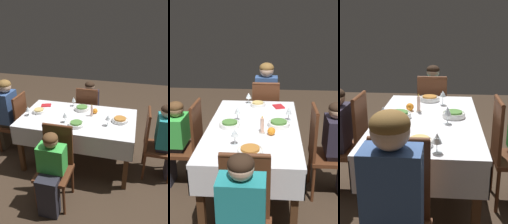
{
  "view_description": "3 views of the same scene",
  "coord_description": "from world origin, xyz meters",
  "views": [
    {
      "loc": [
        0.73,
        -2.57,
        2.15
      ],
      "look_at": [
        0.07,
        0.06,
        0.82
      ],
      "focal_mm": 35.0,
      "sensor_mm": 36.0,
      "label": 1
    },
    {
      "loc": [
        2.57,
        0.19,
        1.87
      ],
      "look_at": [
        -0.01,
        0.01,
        0.9
      ],
      "focal_mm": 45.0,
      "sensor_mm": 36.0,
      "label": 2
    },
    {
      "loc": [
        -2.34,
        -0.16,
        1.55
      ],
      "look_at": [
        -0.01,
        0.03,
        0.82
      ],
      "focal_mm": 45.0,
      "sensor_mm": 36.0,
      "label": 3
    }
  ],
  "objects": [
    {
      "name": "ground_plane",
      "position": [
        0.0,
        0.0,
        0.0
      ],
      "size": [
        8.0,
        8.0,
        0.0
      ],
      "primitive_type": "plane",
      "color": "#3D2D21"
    },
    {
      "name": "dining_table",
      "position": [
        0.0,
        0.0,
        0.67
      ],
      "size": [
        1.57,
        0.9,
        0.76
      ],
      "color": "silver",
      "rests_on": "ground_plane"
    },
    {
      "name": "chair_west",
      "position": [
        -1.04,
        0.1,
        0.52
      ],
      "size": [
        0.39,
        0.38,
        0.96
      ],
      "rotation": [
        0.0,
        0.0,
        -1.57
      ],
      "color": "#562D19",
      "rests_on": "ground_plane"
    },
    {
      "name": "chair_east",
      "position": [
        1.04,
        0.01,
        0.52
      ],
      "size": [
        0.39,
        0.38,
        0.96
      ],
      "rotation": [
        0.0,
        0.0,
        1.57
      ],
      "color": "#562D19",
      "rests_on": "ground_plane"
    },
    {
      "name": "chair_north",
      "position": [
        -0.02,
        0.7,
        0.52
      ],
      "size": [
        0.38,
        0.39,
        0.96
      ],
      "rotation": [
        0.0,
        0.0,
        3.14
      ],
      "color": "#562D19",
      "rests_on": "ground_plane"
    },
    {
      "name": "chair_south",
      "position": [
        -0.07,
        -0.7,
        0.52
      ],
      "size": [
        0.38,
        0.39,
        0.96
      ],
      "color": "#562D19",
      "rests_on": "ground_plane"
    },
    {
      "name": "person_adult_denim",
      "position": [
        -1.19,
        0.1,
        0.67
      ],
      "size": [
        0.34,
        0.3,
        1.18
      ],
      "rotation": [
        0.0,
        0.0,
        -1.57
      ],
      "color": "#4C4233",
      "rests_on": "ground_plane"
    },
    {
      "name": "person_child_teal",
      "position": [
        1.2,
        0.01,
        0.58
      ],
      "size": [
        0.33,
        0.3,
        1.07
      ],
      "rotation": [
        0.0,
        0.0,
        1.57
      ],
      "color": "#383342",
      "rests_on": "ground_plane"
    },
    {
      "name": "person_child_dark",
      "position": [
        -0.02,
        0.87,
        0.56
      ],
      "size": [
        0.3,
        0.33,
        1.02
      ],
      "rotation": [
        0.0,
        0.0,
        3.14
      ],
      "color": "#383342",
      "rests_on": "ground_plane"
    },
    {
      "name": "person_child_green",
      "position": [
        -0.07,
        -0.87,
        0.53
      ],
      "size": [
        0.3,
        0.33,
        0.97
      ],
      "color": "#282833",
      "rests_on": "ground_plane"
    },
    {
      "name": "bowl_west",
      "position": [
        -0.59,
        0.01,
        0.79
      ],
      "size": [
        0.18,
        0.18,
        0.06
      ],
      "color": "white",
      "rests_on": "dining_table"
    },
    {
      "name": "wine_glass_west",
      "position": [
        -0.69,
        -0.11,
        0.85
      ],
      "size": [
        0.07,
        0.07,
        0.13
      ],
      "color": "white",
      "rests_on": "dining_table"
    },
    {
      "name": "bowl_east",
      "position": [
        0.57,
        0.02,
        0.79
      ],
      "size": [
        0.21,
        0.21,
        0.06
      ],
      "color": "white",
      "rests_on": "dining_table"
    },
    {
      "name": "wine_glass_east",
      "position": [
        0.43,
        -0.13,
        0.87
      ],
      "size": [
        0.07,
        0.07,
        0.15
      ],
      "color": "white",
      "rests_on": "dining_table"
    },
    {
      "name": "bowl_north",
      "position": [
        -0.01,
        0.25,
        0.79
      ],
      "size": [
        0.22,
        0.22,
        0.06
      ],
      "color": "white",
      "rests_on": "dining_table"
    },
    {
      "name": "wine_glass_north",
      "position": [
        -0.16,
        0.35,
        0.86
      ],
      "size": [
        0.07,
        0.07,
        0.14
      ],
      "color": "white",
      "rests_on": "dining_table"
    },
    {
      "name": "bowl_south",
      "position": [
        0.04,
        -0.23,
        0.79
      ],
      "size": [
        0.21,
        0.21,
        0.06
      ],
      "color": "white",
      "rests_on": "dining_table"
    },
    {
      "name": "wine_glass_south",
      "position": [
        -0.13,
        -0.18,
        0.86
      ],
      "size": [
        0.07,
        0.07,
        0.15
      ],
      "color": "white",
      "rests_on": "dining_table"
    },
    {
      "name": "candle_centerpiece",
      "position": [
        0.17,
        0.09,
        0.83
      ],
      "size": [
        0.06,
        0.06,
        0.18
      ],
      "color": "beige",
      "rests_on": "dining_table"
    },
    {
      "name": "orange_fruit",
      "position": [
        0.2,
        0.18,
        0.8
      ],
      "size": [
        0.07,
        0.07,
        0.07
      ],
      "primitive_type": "sphere",
      "color": "orange",
      "rests_on": "dining_table"
    },
    {
      "name": "napkin_red_folded",
      "position": [
        -0.58,
        0.26,
        0.77
      ],
      "size": [
        0.17,
        0.15,
        0.01
      ],
      "rotation": [
        0.0,
        0.0,
        0.32
      ],
      "color": "red",
      "rests_on": "dining_table"
    }
  ]
}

